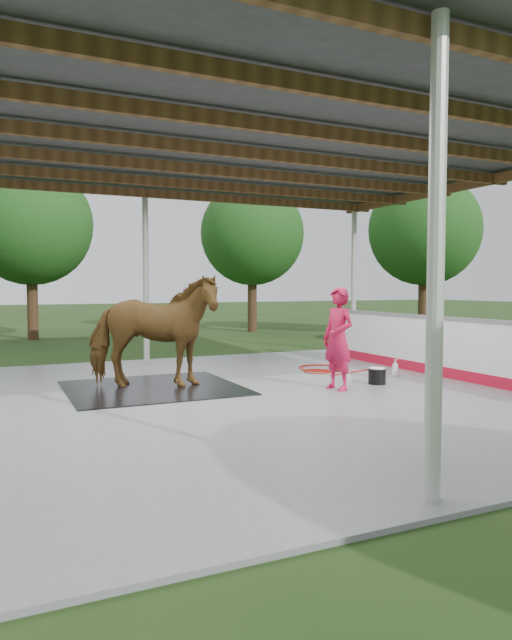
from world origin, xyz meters
name	(u,v)px	position (x,y,z in m)	size (l,w,h in m)	color
ground	(221,400)	(0.00, 0.00, 0.00)	(100.00, 100.00, 0.00)	#1E3814
concrete_slab	(221,399)	(0.00, 0.00, 0.03)	(12.00, 10.00, 0.05)	slate
pavilion_structure	(220,142)	(0.00, 0.00, 3.97)	(12.60, 10.60, 4.05)	beige
dasher_board	(447,349)	(4.60, 0.00, 0.59)	(0.16, 8.00, 1.15)	red
tree_belt	(217,167)	(0.30, 0.90, 3.79)	(28.00, 28.00, 5.80)	#382314
rubber_mat	(153,388)	(-0.77, 1.18, 0.06)	(2.82, 2.64, 0.02)	black
horse	(153,331)	(-0.77, 1.18, 1.02)	(1.03, 2.25, 1.90)	brown
handler	(338,339)	(2.02, -0.21, 0.90)	(0.62, 0.41, 1.71)	#BD143C
wash_bucket	(377,376)	(2.93, -0.06, 0.20)	(0.31, 0.31, 0.29)	black
soap_bottle_a	(395,368)	(3.77, 0.50, 0.21)	(0.13, 0.13, 0.33)	silver
soap_bottle_b	(349,377)	(2.54, 0.24, 0.15)	(0.09, 0.09, 0.20)	#338CD8
hose_coil	(322,368)	(3.00, 1.90, 0.06)	(1.48, 1.49, 0.02)	#AF170C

